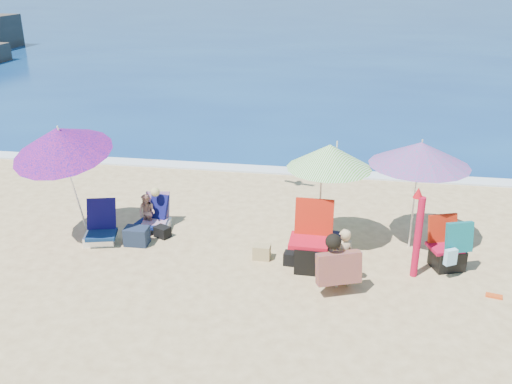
% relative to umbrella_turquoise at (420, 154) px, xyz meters
% --- Properties ---
extents(ground, '(120.00, 120.00, 0.00)m').
position_rel_umbrella_turquoise_xyz_m(ground, '(-2.37, -1.64, -1.71)').
color(ground, '#D8BC84').
rests_on(ground, ground).
extents(sea, '(120.00, 80.00, 0.12)m').
position_rel_umbrella_turquoise_xyz_m(sea, '(-2.37, 43.36, -1.76)').
color(sea, navy).
rests_on(sea, ground).
extents(foam, '(120.00, 0.50, 0.04)m').
position_rel_umbrella_turquoise_xyz_m(foam, '(-2.37, 3.46, -1.69)').
color(foam, white).
rests_on(foam, ground).
extents(umbrella_turquoise, '(1.90, 1.90, 1.94)m').
position_rel_umbrella_turquoise_xyz_m(umbrella_turquoise, '(0.00, 0.00, 0.00)').
color(umbrella_turquoise, white).
rests_on(umbrella_turquoise, ground).
extents(umbrella_striped, '(1.87, 1.87, 1.91)m').
position_rel_umbrella_turquoise_xyz_m(umbrella_striped, '(-1.49, -0.28, -0.04)').
color(umbrella_striped, silver).
rests_on(umbrella_striped, ground).
extents(umbrella_blue, '(1.90, 1.96, 2.30)m').
position_rel_umbrella_turquoise_xyz_m(umbrella_blue, '(-5.99, -0.84, 0.18)').
color(umbrella_blue, white).
rests_on(umbrella_blue, ground).
extents(furled_umbrella, '(0.21, 0.19, 1.50)m').
position_rel_umbrella_turquoise_xyz_m(furled_umbrella, '(-0.05, -1.07, -0.88)').
color(furled_umbrella, '#B80D2F').
rests_on(furled_umbrella, ground).
extents(chair_navy, '(0.69, 0.78, 0.73)m').
position_rel_umbrella_turquoise_xyz_m(chair_navy, '(-5.49, -0.74, -1.51)').
color(chair_navy, '#0D254A').
rests_on(chair_navy, ground).
extents(chair_rainbow, '(0.54, 0.65, 0.64)m').
position_rel_umbrella_turquoise_xyz_m(chair_rainbow, '(-4.67, -0.04, -1.54)').
color(chair_rainbow, '#EA5952').
rests_on(chair_rainbow, ground).
extents(camp_chair_left, '(0.73, 0.65, 1.10)m').
position_rel_umbrella_turquoise_xyz_m(camp_chair_left, '(-1.65, -1.06, -1.38)').
color(camp_chair_left, red).
rests_on(camp_chair_left, ground).
extents(camp_chair_right, '(0.70, 0.80, 0.90)m').
position_rel_umbrella_turquoise_xyz_m(camp_chair_right, '(0.51, -0.75, -1.38)').
color(camp_chair_right, '#AD0C30').
rests_on(camp_chair_right, ground).
extents(person_center, '(0.71, 0.80, 0.98)m').
position_rel_umbrella_turquoise_xyz_m(person_center, '(-1.21, -1.68, -1.23)').
color(person_center, tan).
rests_on(person_center, ground).
extents(person_left, '(0.58, 0.68, 0.80)m').
position_rel_umbrella_turquoise_xyz_m(person_left, '(-4.78, -0.14, -1.34)').
color(person_left, tan).
rests_on(person_left, ground).
extents(bag_navy_a, '(0.42, 0.31, 0.32)m').
position_rel_umbrella_turquoise_xyz_m(bag_navy_a, '(-4.81, -0.76, -1.55)').
color(bag_navy_a, '#182336').
rests_on(bag_navy_a, ground).
extents(bag_black_a, '(0.34, 0.30, 0.20)m').
position_rel_umbrella_turquoise_xyz_m(bag_black_a, '(-4.45, -0.40, -1.61)').
color(bag_black_a, black).
rests_on(bag_black_a, ground).
extents(bag_tan, '(0.29, 0.21, 0.25)m').
position_rel_umbrella_turquoise_xyz_m(bag_tan, '(-2.53, -0.92, -1.58)').
color(bag_tan, tan).
rests_on(bag_tan, ground).
extents(bag_navy_b, '(0.44, 0.37, 0.29)m').
position_rel_umbrella_turquoise_xyz_m(bag_navy_b, '(-1.40, -0.36, -1.56)').
color(bag_navy_b, '#181733').
rests_on(bag_navy_b, ground).
extents(bag_black_b, '(0.30, 0.22, 0.22)m').
position_rel_umbrella_turquoise_xyz_m(bag_black_b, '(-1.99, -1.03, -1.60)').
color(bag_black_b, black).
rests_on(bag_black_b, ground).
extents(orange_item, '(0.26, 0.16, 0.03)m').
position_rel_umbrella_turquoise_xyz_m(orange_item, '(1.10, -1.53, -1.69)').
color(orange_item, '#DB4917').
rests_on(orange_item, ground).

